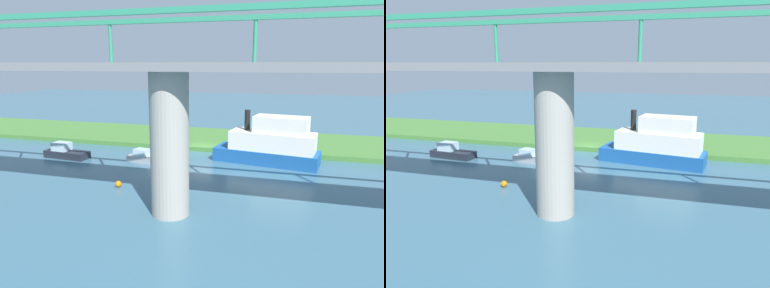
% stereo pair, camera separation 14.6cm
% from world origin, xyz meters
% --- Properties ---
extents(ground_plane, '(160.00, 160.00, 0.00)m').
position_xyz_m(ground_plane, '(0.00, 0.00, 0.00)').
color(ground_plane, '#386075').
extents(grassy_bank, '(80.00, 12.00, 0.50)m').
position_xyz_m(grassy_bank, '(0.00, -6.00, 0.25)').
color(grassy_bank, '#427533').
rests_on(grassy_bank, ground).
extents(bridge_pylon, '(2.43, 2.43, 9.06)m').
position_xyz_m(bridge_pylon, '(-2.18, 16.49, 4.53)').
color(bridge_pylon, '#9E998E').
rests_on(bridge_pylon, ground).
extents(bridge_span, '(67.45, 4.30, 3.25)m').
position_xyz_m(bridge_span, '(-2.18, 16.47, 9.56)').
color(bridge_span, slate).
rests_on(bridge_span, bridge_pylon).
extents(person_on_bank, '(0.41, 0.41, 1.39)m').
position_xyz_m(person_on_bank, '(-3.27, -0.82, 1.20)').
color(person_on_bank, '#2D334C').
rests_on(person_on_bank, grassy_bank).
extents(mooring_post, '(0.20, 0.20, 0.96)m').
position_xyz_m(mooring_post, '(-3.66, -1.56, 0.98)').
color(mooring_post, brown).
rests_on(mooring_post, grassy_bank).
extents(motorboat_white, '(10.37, 4.94, 5.09)m').
position_xyz_m(motorboat_white, '(-7.49, 2.47, 1.88)').
color(motorboat_white, '#195199').
rests_on(motorboat_white, ground).
extents(pontoon_yellow, '(4.03, 2.08, 1.28)m').
position_xyz_m(pontoon_yellow, '(4.32, 5.52, 0.46)').
color(pontoon_yellow, '#99999E').
rests_on(pontoon_yellow, ground).
extents(motorboat_red, '(4.84, 2.12, 1.57)m').
position_xyz_m(motorboat_red, '(12.90, 6.19, 0.56)').
color(motorboat_red, '#1E232D').
rests_on(motorboat_red, ground).
extents(marker_buoy, '(0.50, 0.50, 0.50)m').
position_xyz_m(marker_buoy, '(3.45, 12.84, 0.25)').
color(marker_buoy, orange).
rests_on(marker_buoy, ground).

